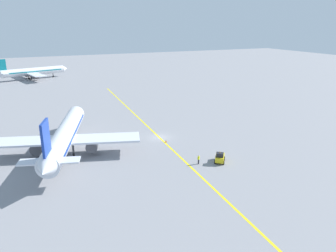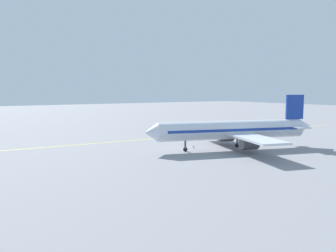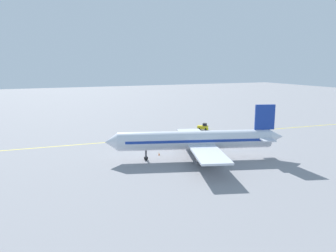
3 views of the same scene
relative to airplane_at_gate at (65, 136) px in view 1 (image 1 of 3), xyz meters
name	(u,v)px [view 1 (image 1 of 3)]	position (x,y,z in m)	size (l,w,h in m)	color
ground_plane	(159,137)	(19.92, 1.49, -3.71)	(400.00, 400.00, 0.00)	gray
apron_yellow_centreline	(159,137)	(19.92, 1.49, -3.71)	(0.40, 120.00, 0.01)	yellow
airplane_at_gate	(65,136)	(0.00, 0.00, 0.00)	(28.29, 34.79, 10.60)	silver
airplane_distant_taxiing	(32,72)	(-1.29, 96.15, -0.37)	(31.51, 25.54, 9.54)	silver
baggage_tug_white	(220,157)	(24.73, -15.27, -2.81)	(2.99, 3.30, 2.11)	gold
ground_crew_worker	(199,159)	(20.83, -14.42, -2.80)	(0.51, 0.37, 1.68)	#23232D
traffic_cone_near_nose	(88,139)	(5.21, 5.95, -3.43)	(0.32, 0.32, 0.55)	orange
traffic_cone_mid_apron	(166,141)	(20.03, -1.93, -3.43)	(0.32, 0.32, 0.55)	orange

